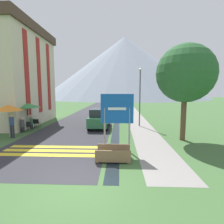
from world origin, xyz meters
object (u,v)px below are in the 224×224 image
at_px(person_standing_terrace, 12,124).
at_px(streetlamp, 140,92).
at_px(tree_by_path, 185,74).
at_px(cafe_chair_far_left, 33,122).
at_px(parked_car_far, 108,108).
at_px(cafe_chair_middle, 29,126).
at_px(person_seated_far, 22,124).
at_px(cafe_chair_far_right, 37,123).
at_px(hotel_building, 14,72).
at_px(road_sign, 117,114).
at_px(cafe_umbrella_front_orange, 8,108).
at_px(person_seated_near, 31,122).
at_px(footbridge, 113,155).
at_px(parked_car_near, 99,118).

distance_m(person_standing_terrace, streetlamp, 11.26).
height_order(person_standing_terrace, tree_by_path, tree_by_path).
distance_m(cafe_chair_far_left, person_standing_terrace, 3.65).
distance_m(parked_car_far, cafe_chair_middle, 13.69).
bearing_deg(person_seated_far, cafe_chair_far_right, 76.94).
height_order(hotel_building, cafe_chair_middle, hotel_building).
relative_size(road_sign, cafe_chair_middle, 3.86).
height_order(cafe_chair_far_left, tree_by_path, tree_by_path).
xyz_separation_m(road_sign, person_standing_terrace, (-7.75, 2.73, -1.14)).
distance_m(cafe_umbrella_front_orange, person_seated_near, 3.20).
relative_size(footbridge, cafe_chair_middle, 2.00).
distance_m(person_seated_far, person_seated_near, 1.26).
bearing_deg(cafe_umbrella_front_orange, person_seated_far, 85.06).
relative_size(hotel_building, parked_car_far, 2.62).
bearing_deg(parked_car_near, cafe_chair_far_left, -177.27).
xyz_separation_m(parked_car_far, streetlamp, (3.79, -9.54, 2.40)).
xyz_separation_m(cafe_umbrella_front_orange, tree_by_path, (12.70, -0.25, 2.39)).
distance_m(parked_car_near, cafe_chair_far_left, 6.27).
bearing_deg(person_seated_far, footbridge, -35.68).
height_order(parked_car_far, person_seated_far, parked_car_far).
height_order(road_sign, cafe_chair_middle, road_sign).
bearing_deg(parked_car_far, person_seated_near, -118.58).
relative_size(parked_car_near, parked_car_far, 1.05).
xyz_separation_m(hotel_building, cafe_chair_middle, (3.19, -3.62, -4.94)).
relative_size(road_sign, footbridge, 1.93).
xyz_separation_m(streetlamp, tree_by_path, (2.47, -4.93, 1.30)).
bearing_deg(cafe_chair_far_right, hotel_building, 125.76).
relative_size(footbridge, cafe_chair_far_right, 2.00).
bearing_deg(road_sign, person_seated_near, 143.90).
height_order(person_standing_terrace, person_seated_near, person_standing_terrace).
height_order(cafe_chair_far_right, person_seated_near, person_seated_near).
xyz_separation_m(cafe_chair_far_left, person_seated_near, (0.12, -0.57, 0.17)).
bearing_deg(parked_car_far, cafe_chair_far_left, -120.32).
bearing_deg(person_standing_terrace, cafe_chair_middle, 84.97).
bearing_deg(road_sign, person_standing_terrace, 160.63).
bearing_deg(road_sign, hotel_building, 141.89).
bearing_deg(footbridge, tree_by_path, 38.73).
height_order(person_seated_near, streetlamp, streetlamp).
distance_m(person_seated_far, streetlamp, 10.89).
xyz_separation_m(hotel_building, cafe_umbrella_front_orange, (2.65, -5.49, -3.24)).
bearing_deg(person_seated_far, cafe_umbrella_front_orange, -94.94).
relative_size(road_sign, person_standing_terrace, 1.86).
xyz_separation_m(footbridge, cafe_chair_middle, (-7.40, 5.93, 0.29)).
bearing_deg(person_standing_terrace, streetlamp, 26.44).
bearing_deg(tree_by_path, parked_car_near, 148.33).
distance_m(cafe_chair_middle, cafe_chair_far_right, 1.43).
relative_size(hotel_building, cafe_chair_far_left, 11.82).
xyz_separation_m(parked_car_far, person_standing_terrace, (-6.08, -14.45, 0.12)).
height_order(road_sign, person_seated_far, road_sign).
distance_m(cafe_chair_far_left, tree_by_path, 13.74).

